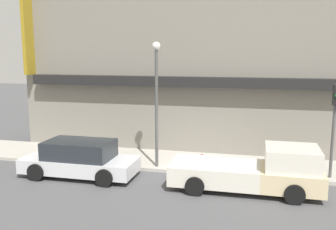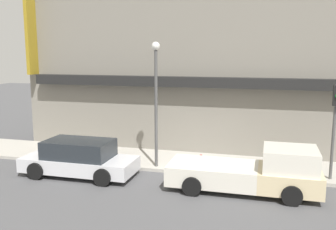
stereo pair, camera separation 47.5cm
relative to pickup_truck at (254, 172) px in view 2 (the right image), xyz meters
name	(u,v)px [view 2 (the right image)]	position (x,y,z in m)	size (l,w,h in m)	color
ground_plane	(191,175)	(-2.66, 1.27, -0.78)	(80.00, 80.00, 0.00)	#4C4C4F
sidewalk	(198,163)	(-2.66, 2.86, -0.71)	(36.00, 3.18, 0.14)	#ADA89E
building	(209,63)	(-2.67, 5.93, 3.84)	(19.80, 3.80, 9.49)	gray
pickup_truck	(254,172)	(0.00, 0.00, 0.00)	(5.61, 2.24, 1.77)	beige
parked_car	(79,158)	(-7.23, 0.00, -0.03)	(4.83, 2.11, 1.54)	silver
fire_hydrant	(201,162)	(-2.30, 1.62, -0.29)	(0.16, 0.16, 0.70)	red
street_lamp	(156,90)	(-4.31, 1.66, 2.80)	(0.36, 0.36, 5.49)	#4C4C4C
traffic_light	(335,116)	(2.96, 1.78, 1.97)	(0.28, 0.42, 3.80)	#4C4C4C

